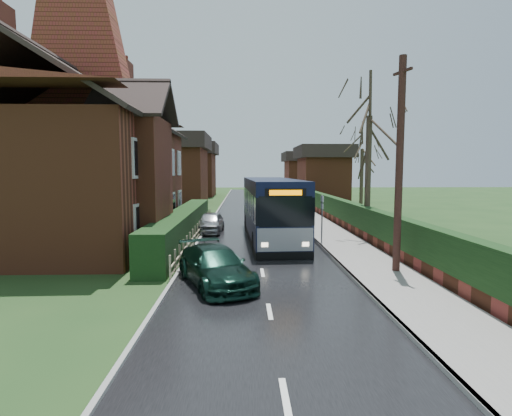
{
  "coord_description": "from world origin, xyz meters",
  "views": [
    {
      "loc": [
        -0.67,
        -16.2,
        3.74
      ],
      "look_at": [
        -0.05,
        4.14,
        1.8
      ],
      "focal_mm": 28.0,
      "sensor_mm": 36.0,
      "label": 1
    }
  ],
  "objects_px": {
    "telegraph_pole": "(399,166)",
    "bus_stop_sign": "(322,213)",
    "car_green": "(215,266)",
    "bus": "(271,209)",
    "car_silver": "(210,222)",
    "brick_house": "(87,158)"
  },
  "relations": [
    {
      "from": "car_green",
      "to": "telegraph_pole",
      "type": "xyz_separation_m",
      "value": [
        6.4,
        1.15,
        3.26
      ]
    },
    {
      "from": "bus",
      "to": "bus_stop_sign",
      "type": "bearing_deg",
      "value": -42.36
    },
    {
      "from": "brick_house",
      "to": "bus_stop_sign",
      "type": "distance_m",
      "value": 12.33
    },
    {
      "from": "bus",
      "to": "car_silver",
      "type": "relative_size",
      "value": 2.97
    },
    {
      "from": "car_green",
      "to": "bus_stop_sign",
      "type": "distance_m",
      "value": 8.32
    },
    {
      "from": "brick_house",
      "to": "bus",
      "type": "height_order",
      "value": "brick_house"
    },
    {
      "from": "brick_house",
      "to": "telegraph_pole",
      "type": "height_order",
      "value": "brick_house"
    },
    {
      "from": "brick_house",
      "to": "bus",
      "type": "distance_m",
      "value": 9.94
    },
    {
      "from": "telegraph_pole",
      "to": "bus_stop_sign",
      "type": "bearing_deg",
      "value": 91.78
    },
    {
      "from": "bus",
      "to": "bus_stop_sign",
      "type": "relative_size",
      "value": 4.33
    },
    {
      "from": "telegraph_pole",
      "to": "car_green",
      "type": "bearing_deg",
      "value": 175.92
    },
    {
      "from": "car_green",
      "to": "bus_stop_sign",
      "type": "height_order",
      "value": "bus_stop_sign"
    },
    {
      "from": "brick_house",
      "to": "telegraph_pole",
      "type": "xyz_separation_m",
      "value": [
        13.53,
        -7.06,
        -0.5
      ]
    },
    {
      "from": "brick_house",
      "to": "car_green",
      "type": "xyz_separation_m",
      "value": [
        7.13,
        -8.2,
        -3.76
      ]
    },
    {
      "from": "bus",
      "to": "car_green",
      "type": "distance_m",
      "value": 9.1
    },
    {
      "from": "bus",
      "to": "car_silver",
      "type": "xyz_separation_m",
      "value": [
        -3.47,
        2.23,
        -0.99
      ]
    },
    {
      "from": "telegraph_pole",
      "to": "bus",
      "type": "bearing_deg",
      "value": 103.59
    },
    {
      "from": "brick_house",
      "to": "bus",
      "type": "relative_size",
      "value": 1.35
    },
    {
      "from": "bus",
      "to": "car_green",
      "type": "height_order",
      "value": "bus"
    },
    {
      "from": "brick_house",
      "to": "car_green",
      "type": "bearing_deg",
      "value": -48.99
    },
    {
      "from": "car_silver",
      "to": "bus_stop_sign",
      "type": "relative_size",
      "value": 1.46
    },
    {
      "from": "car_silver",
      "to": "telegraph_pole",
      "type": "xyz_separation_m",
      "value": [
        7.47,
        -9.81,
        3.25
      ]
    }
  ]
}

